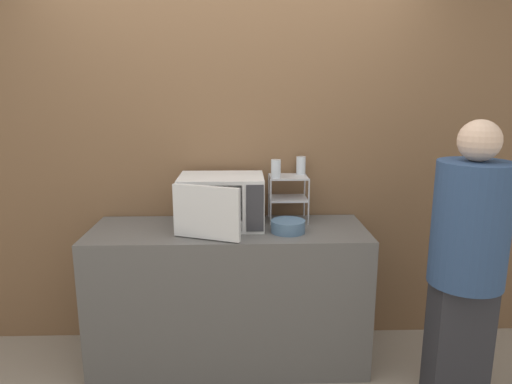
{
  "coord_description": "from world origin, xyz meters",
  "views": [
    {
      "loc": [
        0.09,
        -2.44,
        1.75
      ],
      "look_at": [
        0.17,
        0.33,
        1.12
      ],
      "focal_mm": 32.0,
      "sensor_mm": 36.0,
      "label": 1
    }
  ],
  "objects_px": {
    "microwave": "(221,202)",
    "person": "(467,253)",
    "glass_front_left": "(276,169)",
    "bowl": "(288,226)",
    "dish_rack": "(288,189)",
    "glass_back_right": "(301,165)"
  },
  "relations": [
    {
      "from": "glass_front_left",
      "to": "microwave",
      "type": "bearing_deg",
      "value": -169.29
    },
    {
      "from": "microwave",
      "to": "glass_back_right",
      "type": "xyz_separation_m",
      "value": [
        0.53,
        0.19,
        0.2
      ]
    },
    {
      "from": "person",
      "to": "glass_back_right",
      "type": "bearing_deg",
      "value": 140.14
    },
    {
      "from": "dish_rack",
      "to": "bowl",
      "type": "xyz_separation_m",
      "value": [
        -0.02,
        -0.26,
        -0.18
      ]
    },
    {
      "from": "glass_back_right",
      "to": "bowl",
      "type": "relative_size",
      "value": 0.56
    },
    {
      "from": "dish_rack",
      "to": "person",
      "type": "xyz_separation_m",
      "value": [
        0.91,
        -0.62,
        -0.23
      ]
    },
    {
      "from": "bowl",
      "to": "person",
      "type": "bearing_deg",
      "value": -21.37
    },
    {
      "from": "microwave",
      "to": "bowl",
      "type": "distance_m",
      "value": 0.45
    },
    {
      "from": "glass_front_left",
      "to": "bowl",
      "type": "distance_m",
      "value": 0.38
    },
    {
      "from": "glass_front_left",
      "to": "person",
      "type": "height_order",
      "value": "person"
    },
    {
      "from": "person",
      "to": "dish_rack",
      "type": "bearing_deg",
      "value": 145.71
    },
    {
      "from": "glass_back_right",
      "to": "bowl",
      "type": "height_order",
      "value": "glass_back_right"
    },
    {
      "from": "glass_back_right",
      "to": "person",
      "type": "height_order",
      "value": "person"
    },
    {
      "from": "microwave",
      "to": "glass_front_left",
      "type": "height_order",
      "value": "glass_front_left"
    },
    {
      "from": "glass_front_left",
      "to": "person",
      "type": "xyz_separation_m",
      "value": [
        1.0,
        -0.56,
        -0.37
      ]
    },
    {
      "from": "dish_rack",
      "to": "glass_front_left",
      "type": "relative_size",
      "value": 2.57
    },
    {
      "from": "dish_rack",
      "to": "person",
      "type": "bearing_deg",
      "value": -34.29
    },
    {
      "from": "microwave",
      "to": "person",
      "type": "height_order",
      "value": "person"
    },
    {
      "from": "microwave",
      "to": "bowl",
      "type": "bearing_deg",
      "value": -17.66
    },
    {
      "from": "glass_front_left",
      "to": "bowl",
      "type": "height_order",
      "value": "glass_front_left"
    },
    {
      "from": "glass_front_left",
      "to": "bowl",
      "type": "relative_size",
      "value": 0.56
    },
    {
      "from": "glass_back_right",
      "to": "person",
      "type": "bearing_deg",
      "value": -39.86
    }
  ]
}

